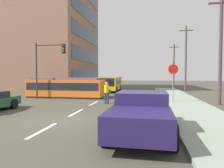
{
  "coord_description": "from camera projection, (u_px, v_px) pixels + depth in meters",
  "views": [
    {
      "loc": [
        4.09,
        -9.68,
        2.22
      ],
      "look_at": [
        0.88,
        9.3,
        1.37
      ],
      "focal_mm": 33.64,
      "sensor_mm": 36.0,
      "label": 1
    }
  ],
  "objects": [
    {
      "name": "utility_pole_far",
      "position": [
        174.0,
        64.0,
        40.04
      ],
      "size": [
        1.8,
        0.24,
        8.07
      ],
      "color": "brown",
      "rests_on": "ground"
    },
    {
      "name": "pickup_truck_parked",
      "position": [
        142.0,
        113.0,
        7.77
      ],
      "size": [
        2.39,
        5.05,
        1.55
      ],
      "color": "#251B4D",
      "rests_on": "ground"
    },
    {
      "name": "parked_sedan_far",
      "position": [
        80.0,
        86.0,
        30.54
      ],
      "size": [
        2.17,
        4.48,
        1.19
      ],
      "color": "black",
      "rests_on": "ground"
    },
    {
      "name": "streetcar_tram",
      "position": [
        67.0,
        87.0,
        20.56
      ],
      "size": [
        7.45,
        2.71,
        1.93
      ],
      "color": "orange",
      "rests_on": "ground"
    },
    {
      "name": "sidewalk_curb_right",
      "position": [
        185.0,
        105.0,
        15.09
      ],
      "size": [
        3.2,
        36.0,
        0.14
      ],
      "primitive_type": "cube",
      "color": "gray",
      "rests_on": "ground"
    },
    {
      "name": "parked_sedan_mid",
      "position": [
        69.0,
        88.0,
        24.7
      ],
      "size": [
        2.14,
        4.52,
        1.19
      ],
      "color": "maroon",
      "rests_on": "ground"
    },
    {
      "name": "stop_sign",
      "position": [
        173.0,
        75.0,
        16.13
      ],
      "size": [
        0.76,
        0.07,
        2.88
      ],
      "color": "gray",
      "rests_on": "sidewalk_curb_right"
    },
    {
      "name": "lane_stripe_4",
      "position": [
        120.0,
        89.0,
        31.8
      ],
      "size": [
        0.16,
        2.4,
        0.01
      ],
      "primitive_type": "cube",
      "color": "silver",
      "rests_on": "ground"
    },
    {
      "name": "lane_stripe_2",
      "position": [
        94.0,
        103.0,
        16.23
      ],
      "size": [
        0.16,
        2.4,
        0.01
      ],
      "primitive_type": "cube",
      "color": "silver",
      "rests_on": "ground"
    },
    {
      "name": "city_bus",
      "position": [
        109.0,
        84.0,
        27.22
      ],
      "size": [
        2.61,
        5.27,
        1.88
      ],
      "color": "gold",
      "rests_on": "ground"
    },
    {
      "name": "utility_pole_near",
      "position": [
        221.0,
        48.0,
        15.29
      ],
      "size": [
        1.8,
        0.24,
        8.02
      ],
      "color": "#51363D",
      "rests_on": "ground"
    },
    {
      "name": "pedestrian_crossing",
      "position": [
        107.0,
        91.0,
        16.0
      ],
      "size": [
        0.49,
        0.36,
        1.67
      ],
      "color": "navy",
      "rests_on": "ground"
    },
    {
      "name": "corner_building",
      "position": [
        36.0,
        28.0,
        33.09
      ],
      "size": [
        16.46,
        15.23,
        19.2
      ],
      "color": "#8D6851",
      "rests_on": "ground"
    },
    {
      "name": "traffic_light_mast",
      "position": [
        48.0,
        60.0,
        18.95
      ],
      "size": [
        2.87,
        0.33,
        5.09
      ],
      "color": "#333333",
      "rests_on": "ground"
    },
    {
      "name": "ground_plane",
      "position": [
        104.0,
        98.0,
        20.17
      ],
      "size": [
        120.0,
        120.0,
        0.0
      ],
      "primitive_type": "plane",
      "color": "#464437"
    },
    {
      "name": "lane_stripe_3",
      "position": [
        114.0,
        93.0,
        25.89
      ],
      "size": [
        0.16,
        2.4,
        0.01
      ],
      "primitive_type": "cube",
      "color": "silver",
      "rests_on": "ground"
    },
    {
      "name": "lane_stripe_1",
      "position": [
        76.0,
        112.0,
        12.29
      ],
      "size": [
        0.16,
        2.4,
        0.01
      ],
      "primitive_type": "cube",
      "color": "silver",
      "rests_on": "ground"
    },
    {
      "name": "utility_pole_mid",
      "position": [
        186.0,
        57.0,
        27.71
      ],
      "size": [
        1.8,
        0.24,
        8.64
      ],
      "color": "#50453A",
      "rests_on": "ground"
    },
    {
      "name": "lane_stripe_0",
      "position": [
        43.0,
        130.0,
        8.35
      ],
      "size": [
        0.16,
        2.4,
        0.01
      ],
      "primitive_type": "cube",
      "color": "silver",
      "rests_on": "ground"
    }
  ]
}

